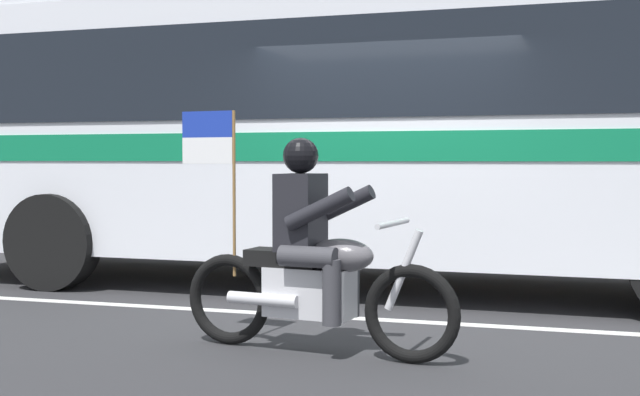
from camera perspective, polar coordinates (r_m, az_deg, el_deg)
ground_plane at (r=7.83m, az=4.47°, el=-7.64°), size 60.00×60.00×0.00m
sidewalk_curb at (r=12.81m, az=9.25°, el=-3.28°), size 28.00×3.80×0.15m
lane_center_stripe at (r=7.26m, az=3.47°, el=-8.44°), size 26.60×0.14×0.01m
transit_bus at (r=8.95m, az=4.25°, el=5.76°), size 10.87×2.82×3.22m
motorcycle_with_rider at (r=5.91m, az=-0.53°, el=-4.49°), size 2.18×0.67×1.78m
fire_hydrant at (r=11.96m, az=12.19°, el=-1.60°), size 0.22×0.30×0.75m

